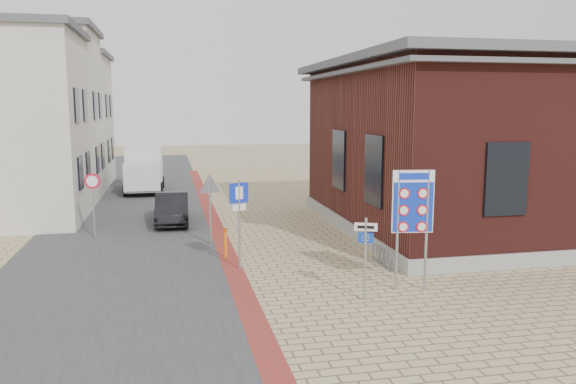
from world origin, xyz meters
name	(u,v)px	position (x,y,z in m)	size (l,w,h in m)	color
ground	(320,294)	(0.00, 0.00, 0.00)	(120.00, 120.00, 0.00)	tan
road_strip	(136,205)	(-5.50, 15.00, 0.01)	(7.00, 60.00, 0.02)	#38383A
curb_strip	(214,222)	(-2.00, 10.00, 0.01)	(0.60, 40.00, 0.02)	maroon
brick_building	(487,142)	(8.99, 7.00, 3.49)	(13.00, 13.00, 6.80)	gray
townhouse_mid	(28,114)	(-10.99, 18.00, 4.57)	(7.40, 6.40, 9.10)	beige
townhouse_far	(51,119)	(-10.99, 24.00, 4.17)	(7.40, 6.40, 8.30)	beige
bike_rack	(383,257)	(2.65, 2.20, 0.26)	(0.08, 1.80, 0.60)	slate
sedan	(172,208)	(-3.76, 10.20, 0.64)	(1.36, 3.90, 1.29)	black
box_truck	(144,169)	(-5.26, 19.81, 1.36)	(2.22, 5.05, 2.63)	slate
border_sign	(413,204)	(2.50, -0.18, 2.38)	(1.12, 0.22, 3.29)	gray
essen_sign	(365,247)	(1.00, -0.70, 1.41)	(0.56, 0.25, 2.16)	gray
parking_sign	(239,208)	(-1.80, 2.69, 1.91)	(0.59, 0.23, 2.77)	gray
yield_sign	(210,192)	(-2.43, 6.00, 1.93)	(0.90, 0.12, 2.52)	gray
speed_sign	(93,195)	(-6.65, 8.00, 1.67)	(0.58, 0.07, 2.47)	gray
bollard	(226,243)	(-2.09, 4.08, 0.51)	(0.09, 0.09, 1.02)	orange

